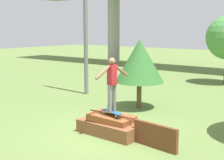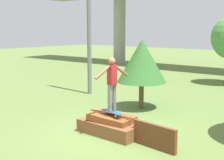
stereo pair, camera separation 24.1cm
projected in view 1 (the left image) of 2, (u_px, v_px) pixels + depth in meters
name	position (u px, v px, depth m)	size (l,w,h in m)	color
ground_plane	(111.00, 134.00, 9.47)	(80.00, 80.00, 0.00)	olive
scrap_pile	(111.00, 125.00, 9.42)	(1.95, 1.09, 0.64)	brown
scrap_plank_loose	(155.00, 136.00, 8.29)	(1.38, 0.27, 0.66)	brown
skateboard	(112.00, 112.00, 9.24)	(0.83, 0.38, 0.09)	#23517F
skater	(112.00, 81.00, 9.09)	(0.36, 1.19, 1.60)	slate
utility_pole	(85.00, 9.00, 14.66)	(1.30, 0.20, 7.95)	slate
tree_mid_back	(140.00, 61.00, 12.24)	(1.93, 1.93, 2.76)	brown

